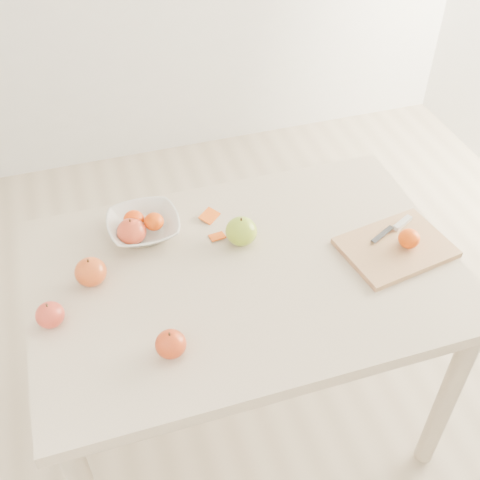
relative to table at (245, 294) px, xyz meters
name	(u,v)px	position (x,y,z in m)	size (l,w,h in m)	color
ground	(244,413)	(0.00, 0.00, -0.65)	(3.50, 3.50, 0.00)	#C6B293
table	(245,294)	(0.00, 0.00, 0.00)	(1.20, 0.80, 0.75)	beige
cutting_board	(396,248)	(0.44, -0.05, 0.11)	(0.30, 0.22, 0.02)	tan
board_tangerine	(409,238)	(0.47, -0.06, 0.14)	(0.06, 0.06, 0.05)	#CE4807
fruit_bowl	(144,226)	(-0.24, 0.24, 0.12)	(0.21, 0.21, 0.05)	silver
bowl_tangerine_near	(134,220)	(-0.26, 0.25, 0.15)	(0.06, 0.06, 0.05)	#D63B07
bowl_tangerine_far	(154,222)	(-0.21, 0.22, 0.15)	(0.06, 0.06, 0.05)	#CE3F07
orange_peel_a	(210,217)	(-0.04, 0.25, 0.10)	(0.06, 0.04, 0.00)	#E2550F
orange_peel_b	(217,237)	(-0.04, 0.15, 0.10)	(0.04, 0.04, 0.00)	#DD500F
paring_knife	(399,225)	(0.49, 0.02, 0.12)	(0.16, 0.08, 0.01)	silver
apple_green	(241,231)	(0.02, 0.11, 0.14)	(0.09, 0.09, 0.08)	#639F1A
apple_red_b	(91,272)	(-0.41, 0.08, 0.14)	(0.09, 0.09, 0.08)	#A12618
apple_red_d	(50,315)	(-0.53, -0.03, 0.13)	(0.07, 0.07, 0.07)	#A5141C
apple_red_c	(171,344)	(-0.26, -0.22, 0.13)	(0.08, 0.08, 0.07)	maroon
apple_red_a	(132,232)	(-0.28, 0.21, 0.14)	(0.09, 0.09, 0.08)	maroon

